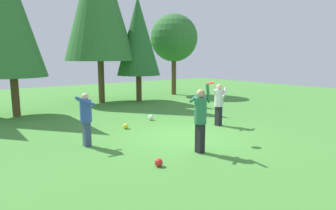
% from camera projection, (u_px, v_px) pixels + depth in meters
% --- Properties ---
extents(ground_plane, '(40.00, 40.00, 0.00)m').
position_uv_depth(ground_plane, '(184.00, 137.00, 10.01)').
color(ground_plane, '#478C38').
extents(person_thrower, '(0.69, 0.68, 1.97)m').
position_uv_depth(person_thrower, '(200.00, 115.00, 8.20)').
color(person_thrower, black).
rests_on(person_thrower, ground_plane).
extents(person_catcher, '(0.72, 0.71, 1.62)m').
position_uv_depth(person_catcher, '(219.00, 101.00, 11.49)').
color(person_catcher, black).
rests_on(person_catcher, ground_plane).
extents(person_bystander, '(0.70, 0.67, 1.61)m').
position_uv_depth(person_bystander, '(86.00, 115.00, 8.82)').
color(person_bystander, '#38476B').
rests_on(person_bystander, ground_plane).
extents(frisbee, '(0.31, 0.31, 0.07)m').
position_uv_depth(frisbee, '(210.00, 83.00, 9.38)').
color(frisbee, red).
extents(ball_red, '(0.20, 0.20, 0.20)m').
position_uv_depth(ball_red, '(159.00, 162.00, 7.29)').
color(ball_red, red).
rests_on(ball_red, ground_plane).
extents(ball_white, '(0.23, 0.23, 0.23)m').
position_uv_depth(ball_white, '(151.00, 117.00, 12.61)').
color(ball_white, white).
rests_on(ball_white, ground_plane).
extents(ball_yellow, '(0.21, 0.21, 0.21)m').
position_uv_depth(ball_yellow, '(126.00, 126.00, 11.09)').
color(ball_yellow, yellow).
rests_on(ball_yellow, ground_plane).
extents(tree_far_right, '(3.25, 3.25, 5.55)m').
position_uv_depth(tree_far_right, '(174.00, 38.00, 20.53)').
color(tree_far_right, brown).
rests_on(tree_far_right, ground_plane).
extents(tree_left, '(2.90, 2.90, 6.92)m').
position_uv_depth(tree_left, '(9.00, 17.00, 12.74)').
color(tree_left, brown).
rests_on(tree_left, ground_plane).
extents(tree_right, '(2.56, 2.56, 6.11)m').
position_uv_depth(tree_right, '(138.00, 37.00, 17.41)').
color(tree_right, brown).
rests_on(tree_right, ground_plane).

